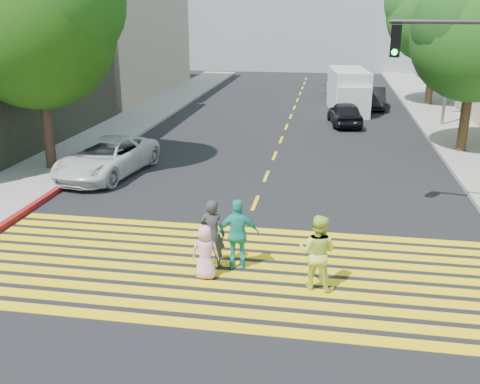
% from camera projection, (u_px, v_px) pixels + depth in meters
% --- Properties ---
extents(ground, '(120.00, 120.00, 0.00)m').
position_uv_depth(ground, '(218.00, 295.00, 11.83)').
color(ground, black).
extents(sidewalk_left, '(3.00, 40.00, 0.15)m').
position_uv_depth(sidewalk_left, '(157.00, 108.00, 33.66)').
color(sidewalk_left, gray).
rests_on(sidewalk_left, ground).
extents(sidewalk_right, '(3.00, 60.00, 0.15)m').
position_uv_depth(sidewalk_right, '(466.00, 145.00, 24.46)').
color(sidewalk_right, gray).
rests_on(sidewalk_right, ground).
extents(curb_red, '(0.20, 8.00, 0.16)m').
position_uv_depth(curb_red, '(58.00, 189.00, 18.48)').
color(curb_red, maroon).
rests_on(curb_red, ground).
extents(crosswalk, '(13.40, 5.30, 0.01)m').
position_uv_depth(crosswalk, '(228.00, 269.00, 13.02)').
color(crosswalk, yellow).
rests_on(crosswalk, ground).
extents(lane_line, '(0.12, 34.40, 0.01)m').
position_uv_depth(lane_line, '(293.00, 112.00, 32.81)').
color(lane_line, yellow).
rests_on(lane_line, ground).
extents(building_left_tan, '(12.00, 16.00, 10.00)m').
position_uv_depth(building_left_tan, '(80.00, 23.00, 38.83)').
color(building_left_tan, tan).
rests_on(building_left_tan, ground).
extents(backdrop_block, '(30.00, 8.00, 12.00)m').
position_uv_depth(backdrop_block, '(313.00, 9.00, 54.64)').
color(backdrop_block, gray).
rests_on(backdrop_block, ground).
extents(tree_left, '(7.19, 6.86, 8.36)m').
position_uv_depth(tree_left, '(37.00, 20.00, 19.10)').
color(tree_left, '#412920').
rests_on(tree_left, ground).
extents(tree_right_near, '(6.54, 6.38, 7.66)m').
position_uv_depth(tree_right_near, '(478.00, 30.00, 21.71)').
color(tree_right_near, '#483118').
rests_on(tree_right_near, ground).
extents(tree_right_far, '(7.25, 6.70, 9.11)m').
position_uv_depth(tree_right_far, '(440.00, 6.00, 32.71)').
color(tree_right_far, '#403524').
rests_on(tree_right_far, ground).
extents(pedestrian_man, '(0.69, 0.51, 1.73)m').
position_uv_depth(pedestrian_man, '(213.00, 234.00, 12.88)').
color(pedestrian_man, '#303031').
rests_on(pedestrian_man, ground).
extents(pedestrian_woman, '(0.99, 0.85, 1.76)m').
position_uv_depth(pedestrian_woman, '(317.00, 252.00, 11.87)').
color(pedestrian_woman, '#DAE851').
rests_on(pedestrian_woman, ground).
extents(pedestrian_child, '(0.68, 0.48, 1.31)m').
position_uv_depth(pedestrian_child, '(205.00, 252.00, 12.40)').
color(pedestrian_child, '#F2ABD2').
rests_on(pedestrian_child, ground).
extents(pedestrian_extra, '(1.10, 0.63, 1.76)m').
position_uv_depth(pedestrian_extra, '(238.00, 234.00, 12.81)').
color(pedestrian_extra, teal).
rests_on(pedestrian_extra, ground).
extents(white_sedan, '(3.01, 5.22, 1.37)m').
position_uv_depth(white_sedan, '(107.00, 157.00, 20.16)').
color(white_sedan, silver).
rests_on(white_sedan, ground).
extents(dark_car_near, '(2.04, 3.97, 1.29)m').
position_uv_depth(dark_car_near, '(345.00, 113.00, 28.88)').
color(dark_car_near, black).
rests_on(dark_car_near, ground).
extents(silver_car, '(2.75, 5.15, 1.42)m').
position_uv_depth(silver_car, '(342.00, 87.00, 38.22)').
color(silver_car, '#A8AFB4').
rests_on(silver_car, ground).
extents(dark_car_parked, '(1.54, 4.04, 1.31)m').
position_uv_depth(dark_car_parked, '(374.00, 98.00, 33.83)').
color(dark_car_parked, black).
rests_on(dark_car_parked, ground).
extents(white_van, '(2.57, 5.53, 2.52)m').
position_uv_depth(white_van, '(349.00, 92.00, 32.50)').
color(white_van, silver).
rests_on(white_van, ground).
extents(street_lamp, '(2.08, 0.39, 9.18)m').
position_uv_depth(street_lamp, '(450.00, 24.00, 26.90)').
color(street_lamp, gray).
rests_on(street_lamp, ground).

